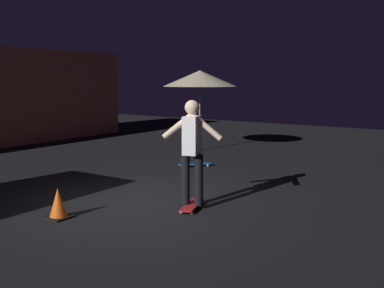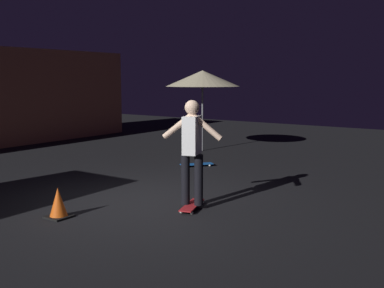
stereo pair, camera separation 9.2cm
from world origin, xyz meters
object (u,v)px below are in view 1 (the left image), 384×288
at_px(patio_umbrella, 200,79).
at_px(skateboard_spare, 195,164).
at_px(traffic_cone, 58,204).
at_px(skateboard_ridden, 192,205).
at_px(skater, 192,145).

distance_m(patio_umbrella, skateboard_spare, 3.16).
bearing_deg(traffic_cone, skateboard_ridden, -41.38).
relative_size(skateboard_spare, traffic_cone, 1.60).
xyz_separation_m(skateboard_ridden, skateboard_spare, (2.94, 1.95, 0.00)).
relative_size(patio_umbrella, traffic_cone, 5.00).
height_order(patio_umbrella, skateboard_spare, patio_umbrella).
distance_m(patio_umbrella, skater, 6.05).
height_order(skateboard_spare, traffic_cone, traffic_cone).
xyz_separation_m(skateboard_ridden, skater, (0.00, -0.00, 0.98)).
bearing_deg(skateboard_spare, skater, -146.52).
distance_m(patio_umbrella, skateboard_ridden, 6.29).
bearing_deg(traffic_cone, patio_umbrella, 15.56).
bearing_deg(skateboard_ridden, skater, -90.00).
distance_m(patio_umbrella, traffic_cone, 7.08).
xyz_separation_m(patio_umbrella, skateboard_spare, (-2.09, -1.25, -2.02)).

